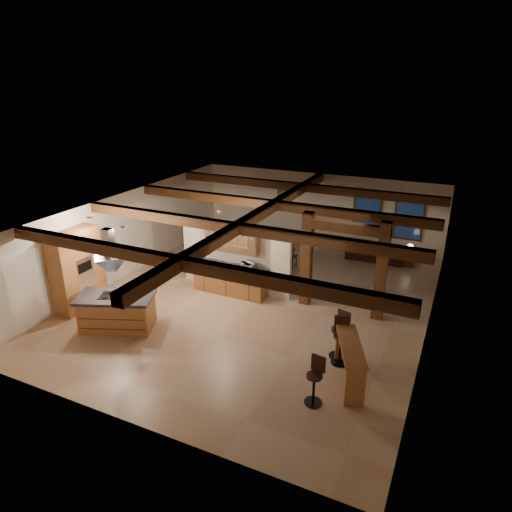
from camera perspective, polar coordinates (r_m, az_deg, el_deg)
The scene contains 23 objects.
ground at distance 14.33m, azimuth 0.14°, elevation -5.55°, with size 12.00×12.00×0.00m, color tan.
room_walls at distance 13.61m, azimuth 0.15°, elevation 1.13°, with size 12.00×12.00×12.00m.
ceiling_beams at distance 13.30m, azimuth 0.15°, elevation 5.09°, with size 10.00×12.00×0.28m.
timber_posts at distance 13.29m, azimuth 10.89°, elevation 0.13°, with size 2.50×0.30×2.90m.
partition_wall at distance 14.69m, azimuth -2.57°, elevation -0.16°, with size 3.80×0.18×2.20m, color silver.
pantry_cabinet at distance 14.49m, azimuth -21.44°, elevation -1.61°, with size 0.67×1.60×2.40m.
back_counter at distance 14.62m, azimuth -3.23°, elevation -2.95°, with size 2.50×0.66×0.94m.
upper_display_cabinet at distance 14.27m, azimuth -2.97°, elevation 2.38°, with size 1.80×0.36×0.95m.
range_hood at distance 12.65m, azimuth -17.59°, elevation -1.55°, with size 1.10×1.10×1.40m.
back_windows at distance 18.39m, azimuth 16.13°, elevation 4.82°, with size 2.70×0.07×1.70m.
framed_art at distance 19.42m, azimuth 3.57°, elevation 7.11°, with size 0.65×0.05×0.85m.
recessed_cans at distance 13.00m, azimuth -13.75°, elevation 4.57°, with size 3.16×2.46×0.03m.
kitchen_island at distance 13.18m, azimuth -16.97°, elevation -6.66°, with size 2.28×1.76×1.01m.
dining_table at distance 16.38m, azimuth 1.20°, elevation -0.63°, with size 1.98×1.10×0.70m, color #3C1C0F.
sofa at distance 17.91m, azimuth 14.75°, elevation 0.51°, with size 2.17×0.85×0.63m, color black.
microwave at distance 14.11m, azimuth -0.98°, elevation -1.26°, with size 0.43×0.29×0.24m, color silver.
bar_counter at distance 10.70m, azimuth 11.65°, elevation -12.21°, with size 1.14×1.91×0.98m.
side_table at distance 17.72m, azimuth 18.54°, elevation -0.35°, with size 0.42×0.42×0.52m, color #412310.
table_lamp at distance 17.56m, azimuth 18.72°, elevation 1.08°, with size 0.25×0.25×0.30m.
bar_stool_a at distance 10.04m, azimuth 7.39°, elevation -15.15°, with size 0.38×0.40×1.10m.
bar_stool_b at distance 11.34m, azimuth 10.55°, elevation -10.32°, with size 0.44×0.46×1.21m.
bar_stool_c at distance 11.56m, azimuth 10.43°, elevation -9.63°, with size 0.45×0.46×1.21m.
dining_chairs at distance 16.29m, azimuth 1.20°, elevation 0.14°, with size 1.86×1.86×1.15m.
Camera 1 is at (5.39, -11.56, 6.53)m, focal length 32.00 mm.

